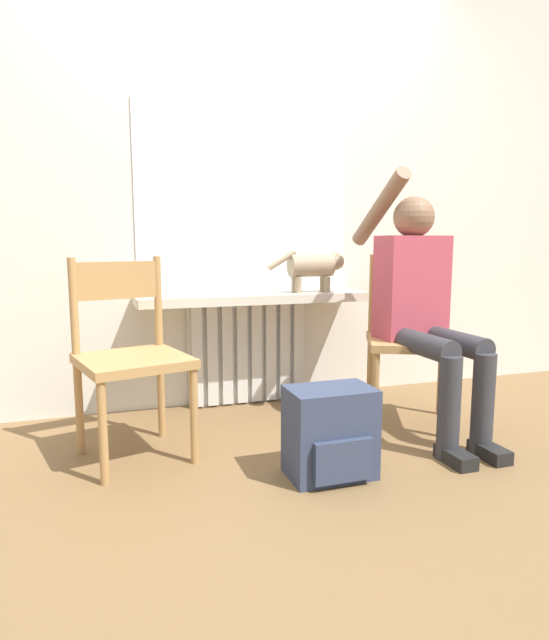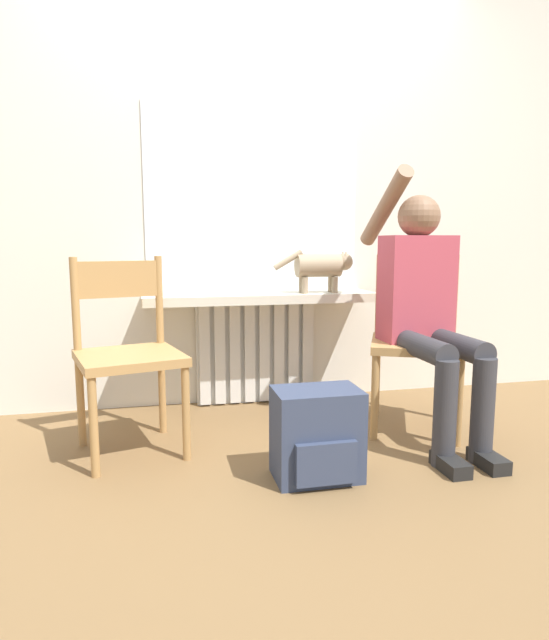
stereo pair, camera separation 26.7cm
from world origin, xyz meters
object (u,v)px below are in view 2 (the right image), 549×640
object	(u,v)px
chair_right	(416,339)
person	(426,302)
backpack	(317,435)
cat	(322,266)
chair_left	(127,351)

from	to	relation	value
chair_right	person	bearing A→B (deg)	-73.50
person	backpack	world-z (taller)	person
chair_right	backpack	bearing A→B (deg)	-119.66
cat	backpack	distance (m)	1.16
backpack	chair_right	bearing A→B (deg)	35.55
chair_left	chair_right	xyz separation A→B (m)	(1.43, -0.00, 0.00)
backpack	person	bearing A→B (deg)	28.76
chair_right	person	size ratio (longest dim) A/B	0.67
chair_right	person	distance (m)	0.24
person	cat	bearing A→B (deg)	122.33
backpack	cat	bearing A→B (deg)	71.61
person	cat	size ratio (longest dim) A/B	2.85
person	backpack	xyz separation A→B (m)	(-0.66, -0.36, -0.48)
chair_left	backpack	xyz separation A→B (m)	(0.75, -0.48, -0.28)
chair_left	backpack	bearing A→B (deg)	-47.20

